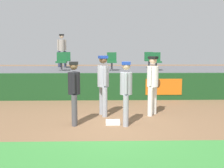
{
  "coord_description": "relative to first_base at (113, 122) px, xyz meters",
  "views": [
    {
      "loc": [
        -0.15,
        -7.13,
        2.07
      ],
      "look_at": [
        0.06,
        1.18,
        1.0
      ],
      "focal_mm": 42.83,
      "sensor_mm": 36.0,
      "label": 1
    }
  ],
  "objects": [
    {
      "name": "grass_foreground_strip",
      "position": [
        -0.06,
        -2.84,
        -0.04
      ],
      "size": [
        18.0,
        2.8,
        0.01
      ],
      "primitive_type": "cube",
      "color": "#388438",
      "rests_on": "ground_plane"
    },
    {
      "name": "seat_back_left",
      "position": [
        -2.29,
        6.87,
        1.54
      ],
      "size": [
        0.46,
        0.44,
        0.84
      ],
      "color": "#4C4C51",
      "rests_on": "bleacher_platform"
    },
    {
      "name": "seat_front_right",
      "position": [
        2.15,
        5.07,
        1.54
      ],
      "size": [
        0.45,
        0.44,
        0.84
      ],
      "color": "#4C4C51",
      "rests_on": "bleacher_platform"
    },
    {
      "name": "field_wall",
      "position": [
        -0.05,
        3.63,
        0.51
      ],
      "size": [
        18.0,
        0.26,
        1.11
      ],
      "color": "#19471E",
      "rests_on": "ground_plane"
    },
    {
      "name": "ground_plane",
      "position": [
        -0.06,
        -0.18,
        -0.04
      ],
      "size": [
        60.0,
        60.0,
        0.0
      ],
      "primitive_type": "plane",
      "color": "brown"
    },
    {
      "name": "player_runner_visitor",
      "position": [
        -0.28,
        0.95,
        1.05
      ],
      "size": [
        0.45,
        0.51,
        1.89
      ],
      "rotation": [
        0.0,
        0.0,
        -1.28
      ],
      "color": "#9EA3AD",
      "rests_on": "ground_plane"
    },
    {
      "name": "spectator_hooded",
      "position": [
        -2.6,
        7.56,
        2.11
      ],
      "size": [
        0.48,
        0.43,
        1.8
      ],
      "rotation": [
        0.0,
        0.0,
        3.47
      ],
      "color": "#33384C",
      "rests_on": "bleacher_platform"
    },
    {
      "name": "first_base",
      "position": [
        0.0,
        0.0,
        0.0
      ],
      "size": [
        0.4,
        0.4,
        0.08
      ],
      "primitive_type": "cube",
      "color": "white",
      "rests_on": "ground_plane"
    },
    {
      "name": "player_coach_visitor",
      "position": [
        0.36,
        -0.12,
        0.97
      ],
      "size": [
        0.37,
        0.49,
        1.75
      ],
      "rotation": [
        0.0,
        0.0,
        -1.68
      ],
      "color": "#9EA3AD",
      "rests_on": "ground_plane"
    },
    {
      "name": "player_umpire",
      "position": [
        -1.07,
        -0.04,
        0.97
      ],
      "size": [
        0.36,
        0.49,
        1.75
      ],
      "rotation": [
        0.0,
        0.0,
        -1.49
      ],
      "color": "#4C4C51",
      "rests_on": "ground_plane"
    },
    {
      "name": "seat_back_right",
      "position": [
        2.11,
        6.87,
        1.54
      ],
      "size": [
        0.44,
        0.44,
        0.84
      ],
      "color": "#4C4C51",
      "rests_on": "bleacher_platform"
    },
    {
      "name": "seat_front_center",
      "position": [
        0.09,
        5.07,
        1.54
      ],
      "size": [
        0.44,
        0.44,
        0.84
      ],
      "color": "#4C4C51",
      "rests_on": "bleacher_platform"
    },
    {
      "name": "player_fielder_home",
      "position": [
        1.29,
        1.0,
        1.04
      ],
      "size": [
        0.55,
        0.49,
        1.86
      ],
      "rotation": [
        0.0,
        0.0,
        -2.14
      ],
      "color": "white",
      "rests_on": "ground_plane"
    },
    {
      "name": "bleacher_platform",
      "position": [
        -0.06,
        6.2,
        0.51
      ],
      "size": [
        18.0,
        4.8,
        1.11
      ],
      "primitive_type": "cube",
      "color": "#59595E",
      "rests_on": "ground_plane"
    },
    {
      "name": "seat_front_left",
      "position": [
        -2.22,
        5.07,
        1.54
      ],
      "size": [
        0.47,
        0.44,
        0.84
      ],
      "color": "#4C4C51",
      "rests_on": "bleacher_platform"
    }
  ]
}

